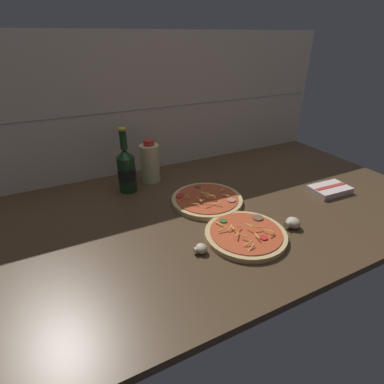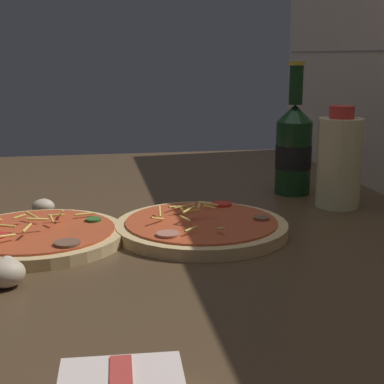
{
  "view_description": "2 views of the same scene",
  "coord_description": "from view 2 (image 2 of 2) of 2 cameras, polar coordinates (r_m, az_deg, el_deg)",
  "views": [
    {
      "loc": [
        -51.58,
        -79.14,
        58.16
      ],
      "look_at": [
        -10.88,
        1.43,
        10.5
      ],
      "focal_mm": 28.0,
      "sensor_mm": 36.0,
      "label": 1
    },
    {
      "loc": [
        81.86,
        -11.28,
        29.17
      ],
      "look_at": [
        -13.43,
        5.52,
        6.56
      ],
      "focal_mm": 55.0,
      "sensor_mm": 36.0,
      "label": 2
    }
  ],
  "objects": [
    {
      "name": "mushroom_left",
      "position": [
        0.73,
        -17.73,
        -7.43
      ],
      "size": [
        5.18,
        4.93,
        3.45
      ],
      "color": "beige",
      "rests_on": "counter_slab"
    },
    {
      "name": "pizza_far",
      "position": [
        0.9,
        0.92,
        -3.42
      ],
      "size": [
        26.36,
        26.36,
        4.67
      ],
      "color": "tan",
      "rests_on": "counter_slab"
    },
    {
      "name": "oil_bottle",
      "position": [
        1.08,
        14.08,
        2.93
      ],
      "size": [
        7.9,
        7.9,
        18.04
      ],
      "color": "beige",
      "rests_on": "counter_slab"
    },
    {
      "name": "mushroom_right",
      "position": [
        1.04,
        -14.23,
        -1.36
      ],
      "size": [
        4.04,
        3.84,
        2.69
      ],
      "color": "beige",
      "rests_on": "counter_slab"
    },
    {
      "name": "beer_bottle",
      "position": [
        1.16,
        9.83,
        4.27
      ],
      "size": [
        7.02,
        7.02,
        25.55
      ],
      "color": "#143819",
      "rests_on": "counter_slab"
    },
    {
      "name": "pizza_near",
      "position": [
        0.89,
        -14.68,
        -4.14
      ],
      "size": [
        25.27,
        25.27,
        4.23
      ],
      "color": "tan",
      "rests_on": "counter_slab"
    },
    {
      "name": "counter_slab",
      "position": [
        0.87,
        -2.05,
        -5.52
      ],
      "size": [
        160.0,
        90.0,
        2.5
      ],
      "color": "#4C3823",
      "rests_on": "ground"
    }
  ]
}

